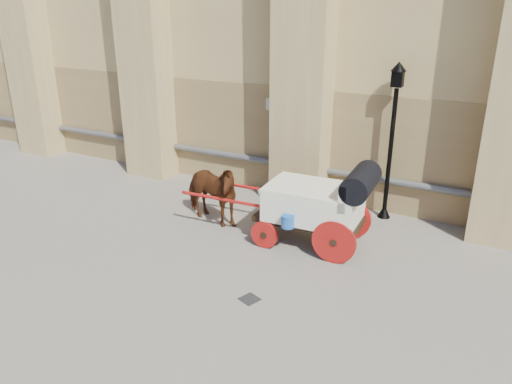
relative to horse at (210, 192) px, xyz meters
The scene contains 5 objects.
ground 2.84m from the horse, 29.09° to the right, with size 90.00×90.00×0.00m, color #6D655A.
horse is the anchor object (origin of this frame).
carriage 2.80m from the horse, ahead, with size 4.46×1.63×1.93m.
street_lamp 4.56m from the horse, 32.31° to the left, with size 0.36×0.36×3.85m.
drain_grate_near 3.62m from the horse, 45.54° to the right, with size 0.32×0.32×0.01m, color black.
Camera 1 is at (3.89, -8.07, 5.22)m, focal length 35.00 mm.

